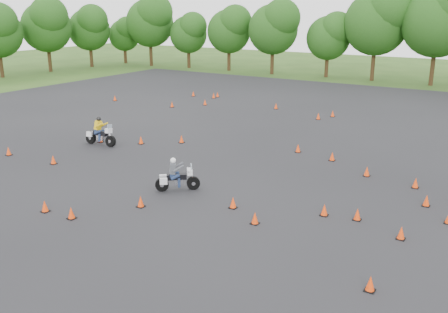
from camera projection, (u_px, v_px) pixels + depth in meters
ground at (172, 209)px, 20.13m from camera, size 140.00×140.00×0.00m
asphalt_pad at (245, 169)px, 25.02m from camera, size 62.00×62.00×0.00m
treeline at (433, 42)px, 46.06m from camera, size 87.04×32.54×11.15m
traffic_cones at (255, 172)px, 24.00m from camera, size 36.04×32.97×0.45m
rider_grey at (177, 174)px, 21.99m from camera, size 1.91×1.75×1.53m
rider_yellow at (100, 132)px, 29.15m from camera, size 2.20×0.78×1.67m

